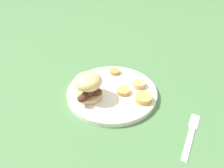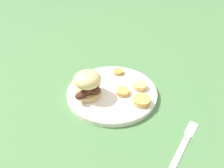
# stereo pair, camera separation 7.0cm
# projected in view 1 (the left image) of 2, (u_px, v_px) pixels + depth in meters

# --- Properties ---
(ground_plane) EXTENTS (4.00, 4.00, 0.00)m
(ground_plane) POSITION_uv_depth(u_px,v_px,m) (112.00, 94.00, 0.73)
(ground_plane) COLOR #4C7A47
(dinner_plate) EXTENTS (0.30, 0.30, 0.02)m
(dinner_plate) POSITION_uv_depth(u_px,v_px,m) (112.00, 92.00, 0.72)
(dinner_plate) COLOR white
(dinner_plate) RESTS_ON ground_plane
(sandwich) EXTENTS (0.11, 0.09, 0.08)m
(sandwich) POSITION_uv_depth(u_px,v_px,m) (89.00, 86.00, 0.66)
(sandwich) COLOR tan
(sandwich) RESTS_ON dinner_plate
(potato_round_0) EXTENTS (0.05, 0.05, 0.02)m
(potato_round_0) POSITION_uv_depth(u_px,v_px,m) (144.00, 98.00, 0.67)
(potato_round_0) COLOR tan
(potato_round_0) RESTS_ON dinner_plate
(potato_round_1) EXTENTS (0.04, 0.04, 0.01)m
(potato_round_1) POSITION_uv_depth(u_px,v_px,m) (123.00, 91.00, 0.70)
(potato_round_1) COLOR tan
(potato_round_1) RESTS_ON dinner_plate
(potato_round_2) EXTENTS (0.04, 0.04, 0.01)m
(potato_round_2) POSITION_uv_depth(u_px,v_px,m) (115.00, 71.00, 0.80)
(potato_round_2) COLOR #BC8942
(potato_round_2) RESTS_ON dinner_plate
(potato_round_3) EXTENTS (0.04, 0.04, 0.02)m
(potato_round_3) POSITION_uv_depth(u_px,v_px,m) (139.00, 84.00, 0.73)
(potato_round_3) COLOR #DBB766
(potato_round_3) RESTS_ON dinner_plate
(fork) EXTENTS (0.18, 0.05, 0.00)m
(fork) POSITION_uv_depth(u_px,v_px,m) (191.00, 135.00, 0.59)
(fork) COLOR silver
(fork) RESTS_ON ground_plane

